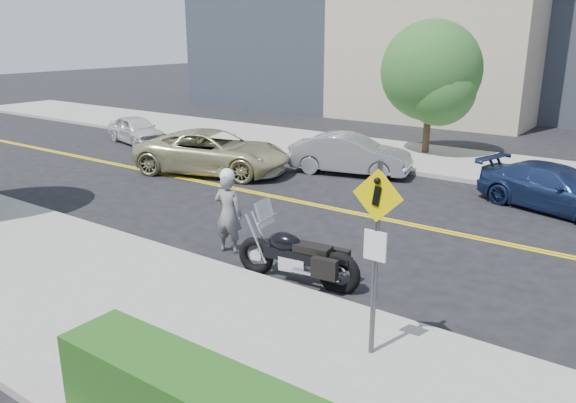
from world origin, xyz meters
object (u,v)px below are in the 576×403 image
at_px(motorcyclist, 228,211).
at_px(motorcycle, 297,244).
at_px(parked_car_silver, 350,154).
at_px(pedestrian_sign, 376,241).
at_px(parked_car_blue, 556,188).
at_px(parked_car_white, 137,130).
at_px(suv, 213,152).

height_order(motorcyclist, motorcycle, motorcyclist).
bearing_deg(motorcycle, parked_car_silver, 106.24).
relative_size(pedestrian_sign, parked_car_silver, 0.71).
distance_m(parked_car_silver, parked_car_blue, 6.83).
distance_m(motorcyclist, parked_car_white, 14.19).
relative_size(pedestrian_sign, motorcycle, 1.14).
bearing_deg(parked_car_white, parked_car_blue, -74.63).
xyz_separation_m(pedestrian_sign, suv, (-10.17, 7.51, -1.20)).
distance_m(pedestrian_sign, motorcycle, 3.28).
bearing_deg(pedestrian_sign, motorcyclist, 155.72).
xyz_separation_m(motorcyclist, parked_car_silver, (-1.42, 8.10, -0.28)).
bearing_deg(motorcyclist, pedestrian_sign, 143.24).
bearing_deg(parked_car_blue, suv, 118.63).
relative_size(motorcycle, parked_car_white, 0.73).
height_order(motorcycle, parked_car_blue, motorcycle).
height_order(parked_car_silver, parked_car_blue, parked_car_silver).
xyz_separation_m(pedestrian_sign, motorcycle, (-2.55, 1.71, -1.16)).
bearing_deg(suv, pedestrian_sign, -143.73).
bearing_deg(motorcyclist, motorcycle, 156.63).
bearing_deg(parked_car_blue, motorcyclist, 161.53).
height_order(motorcyclist, suv, motorcyclist).
xyz_separation_m(parked_car_white, parked_car_silver, (10.64, 0.63, 0.08)).
distance_m(pedestrian_sign, parked_car_silver, 12.01).
distance_m(motorcycle, parked_car_white, 16.28).
relative_size(pedestrian_sign, parked_car_blue, 0.68).
relative_size(motorcycle, parked_car_silver, 0.62).
bearing_deg(motorcyclist, parked_car_white, -44.25).
xyz_separation_m(pedestrian_sign, parked_car_blue, (0.67, 9.83, -1.32)).
bearing_deg(suv, motorcyclist, -151.94).
height_order(suv, parked_car_blue, suv).
bearing_deg(motorcycle, parked_car_white, 144.34).
height_order(motorcycle, suv, motorcycle).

